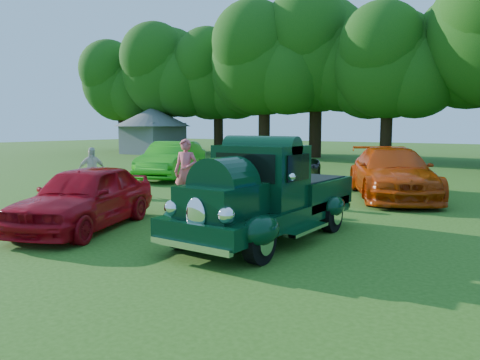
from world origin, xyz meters
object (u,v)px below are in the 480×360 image
Objects in this scene: spectator_grey at (236,173)px; spectator_pink at (186,172)px; back_car_lime at (172,160)px; gazebo at (153,125)px; spectator_white at (92,171)px; red_convertible at (85,197)px; back_car_black at (289,169)px; back_car_orange at (392,173)px; hero_pickup at (267,198)px.

spectator_pink is at bearing -78.89° from spectator_grey.
gazebo is at bearing 113.98° from back_car_lime.
back_car_lime is at bearing -164.10° from spectator_grey.
gazebo reaches higher than back_car_lime.
gazebo is at bearing 66.49° from spectator_white.
spectator_grey is at bearing -39.46° from gazebo.
gazebo is (-20.27, 16.68, 1.53)m from spectator_grey.
back_car_black is at bearing 70.07° from red_convertible.
back_car_lime is at bearing 37.64° from spectator_white.
spectator_pink is 4.04m from spectator_white.
back_car_lime is 19.48m from gazebo.
back_car_orange is at bearing 41.68° from red_convertible.
back_car_black is 2.49× the size of spectator_grey.
red_convertible is 10.13m from back_car_black.
back_car_lime is (-5.37, 8.66, 0.09)m from red_convertible.
spectator_grey is 26.29m from gazebo.
back_car_orange is at bearing -23.87° from back_car_lime.
spectator_grey is at bearing 36.83° from spectator_pink.
back_car_lime reaches higher than spectator_white.
back_car_orange is at bearing 28.09° from spectator_pink.
back_car_lime is 2.87× the size of spectator_grey.
back_car_lime is 6.94m from spectator_grey.
red_convertible is at bearing -144.37° from back_car_orange.
spectator_pink is (-0.04, -6.29, 0.37)m from back_car_black.
back_car_black is 22.70m from gazebo.
gazebo is (-19.35, 17.96, 1.43)m from spectator_pink.
red_convertible is at bearing -47.91° from gazebo.
red_convertible is at bearing -81.71° from back_car_lime.
gazebo is (-19.68, 21.79, 1.68)m from red_convertible.
spectator_white reaches higher than red_convertible.
spectator_pink is (5.04, -4.83, 0.15)m from back_car_lime.
hero_pickup is 0.89× the size of back_car_orange.
back_car_lime is (-9.25, 7.13, -0.02)m from hero_pickup.
gazebo is at bearing -172.71° from spectator_grey.
spectator_grey reaches higher than back_car_black.
spectator_white is at bearing -116.10° from spectator_grey.
hero_pickup is at bearing -0.52° from spectator_grey.
spectator_pink is at bearing -105.64° from back_car_black.
hero_pickup is 1.17× the size of red_convertible.
spectator_grey is 0.27× the size of gazebo.
hero_pickup is 4.86m from spectator_grey.
spectator_pink is at bearing 151.42° from hero_pickup.
back_car_lime is at bearing 118.67° from spectator_pink.
red_convertible reaches higher than back_car_black.
spectator_white is at bearing 166.02° from spectator_pink.
spectator_pink is (-4.21, 2.29, 0.13)m from hero_pickup.
spectator_pink is 1.12× the size of spectator_grey.
spectator_grey is at bearing -46.45° from spectator_white.
spectator_pink is at bearing 73.36° from red_convertible.
back_car_orange is 3.47× the size of spectator_white.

